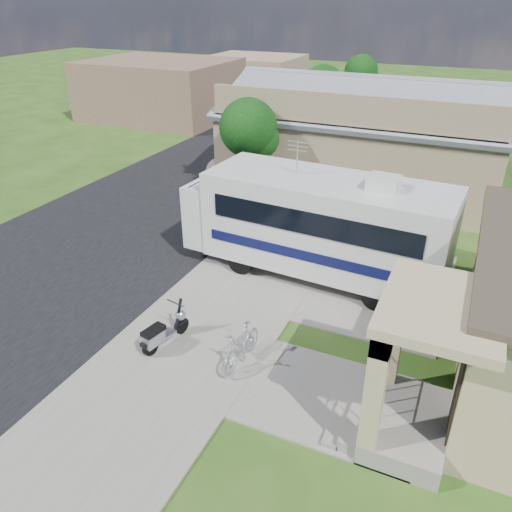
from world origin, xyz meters
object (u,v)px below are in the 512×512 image
at_px(bicycle, 241,348).
at_px(garden_hose, 367,387).
at_px(scooter, 163,332).
at_px(shrub, 461,315).
at_px(pickup_truck, 244,158).
at_px(motorhome, 317,222).
at_px(van, 287,122).

bearing_deg(bicycle, garden_hose, 11.36).
relative_size(scooter, garden_hose, 4.61).
bearing_deg(garden_hose, bicycle, -172.59).
height_order(shrub, pickup_truck, shrub).
bearing_deg(pickup_truck, bicycle, 106.89).
height_order(motorhome, garden_hose, motorhome).
height_order(bicycle, pickup_truck, pickup_truck).
height_order(motorhome, shrub, motorhome).
bearing_deg(scooter, bicycle, 17.59).
height_order(motorhome, bicycle, motorhome).
distance_m(motorhome, shrub, 5.31).
xyz_separation_m(bicycle, van, (-7.04, 21.22, 0.42)).
bearing_deg(shrub, van, 122.42).
relative_size(scooter, van, 0.25).
relative_size(shrub, scooter, 1.48).
bearing_deg(shrub, pickup_truck, 135.56).
xyz_separation_m(scooter, pickup_truck, (-4.30, 13.86, 0.25)).
bearing_deg(motorhome, van, 117.91).
xyz_separation_m(shrub, garden_hose, (-1.70, -2.19, -1.15)).
bearing_deg(shrub, motorhome, 151.04).
bearing_deg(van, shrub, -60.19).
xyz_separation_m(bicycle, pickup_truck, (-6.46, 13.63, 0.22)).
distance_m(pickup_truck, garden_hose, 16.32).
distance_m(shrub, scooter, 7.54).
relative_size(motorhome, bicycle, 4.97).
bearing_deg(van, bicycle, -74.25).
height_order(pickup_truck, garden_hose, pickup_truck).
bearing_deg(scooter, pickup_truck, 118.72).
distance_m(scooter, pickup_truck, 14.51).
bearing_deg(pickup_truck, shrub, 127.07).
xyz_separation_m(shrub, bicycle, (-4.79, -2.59, -0.71)).
relative_size(bicycle, van, 0.27).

